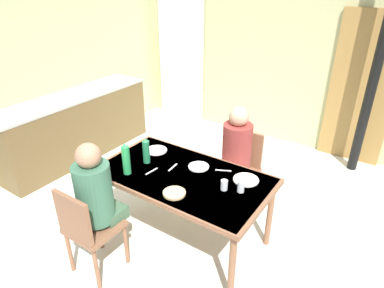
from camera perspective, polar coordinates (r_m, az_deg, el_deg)
The scene contains 23 objects.
ground_plane at distance 3.77m, azimuth -2.90°, elevation -11.80°, with size 6.43×6.43×0.00m, color silver.
wall_back at distance 5.21m, azimuth 13.79°, elevation 15.75°, with size 4.79×0.10×2.81m, color #B2B57F.
wall_left at distance 5.13m, azimuth -20.62°, elevation 14.66°, with size 0.10×3.71×2.81m, color #B0B582.
door_wooden at distance 4.94m, azimuth 26.92°, elevation 8.14°, with size 0.80×0.05×2.00m, color olive.
stove_pipe_column at distance 4.57m, azimuth 29.02°, elevation 11.66°, with size 0.12×0.12×2.81m, color black.
curtain_panel at distance 5.92m, azimuth -1.95°, elevation 15.55°, with size 0.90×0.03×2.36m, color white.
kitchen_counter at distance 4.98m, azimuth -19.24°, elevation 2.92°, with size 0.61×2.27×0.91m.
dining_table at distance 3.08m, azimuth -1.57°, elevation -6.30°, with size 1.59×0.89×0.73m.
chair_near_diner at distance 2.96m, azimuth -17.43°, elevation -13.43°, with size 0.40×0.40×0.87m.
chair_far_diner at distance 3.68m, azimuth 8.25°, elevation -3.70°, with size 0.40×0.40×0.87m.
person_near_diner at distance 2.86m, azimuth -16.14°, elevation -7.73°, with size 0.30×0.37×0.77m.
person_far_diner at distance 3.43m, azimuth 7.55°, elevation -0.60°, with size 0.30×0.37×0.77m.
water_bottle_green_near at distance 3.05m, azimuth -11.16°, elevation -2.57°, with size 0.07×0.07×0.31m.
water_bottle_green_far at distance 3.21m, azimuth -7.81°, elevation -1.20°, with size 0.07×0.07×0.26m.
dinner_plate_near_left at distance 3.00m, azimuth 9.14°, elevation -6.08°, with size 0.23×0.23×0.01m, color white.
dinner_plate_near_right at distance 3.46m, azimuth -6.10°, elevation -1.07°, with size 0.22×0.22×0.01m, color white.
dinner_plate_far_center at distance 3.16m, azimuth 1.14°, elevation -3.88°, with size 0.20×0.20×0.01m, color white.
drinking_glass_by_near_diner at distance 2.83m, azimuth 8.33°, elevation -7.16°, with size 0.06×0.06×0.10m, color silver.
drinking_glass_by_far_diner at distance 2.84m, azimuth 5.50°, elevation -6.97°, with size 0.06×0.06×0.09m, color silver.
bread_plate_sliced at distance 2.80m, azimuth -3.04°, elevation -8.34°, with size 0.19×0.19×0.02m, color #DBB77A.
cutlery_knife_near at distance 3.11m, azimuth -6.91°, elevation -4.64°, with size 0.15×0.02×0.00m, color silver.
cutlery_fork_near at distance 3.12m, azimuth 5.36°, elevation -4.51°, with size 0.15×0.02×0.00m, color silver.
cutlery_knife_far at distance 3.16m, azimuth -3.30°, elevation -4.00°, with size 0.15×0.02×0.00m, color silver.
Camera 1 is at (1.79, -2.32, 2.37)m, focal length 31.30 mm.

